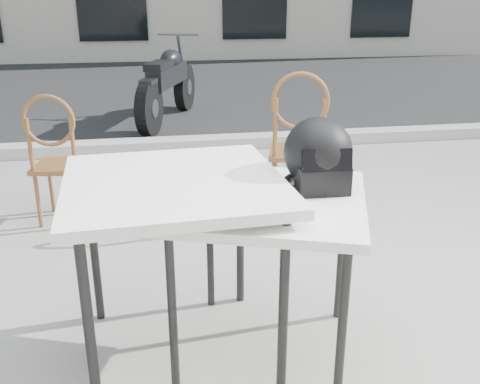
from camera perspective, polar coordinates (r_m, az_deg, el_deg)
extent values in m
plane|color=gray|center=(3.13, 10.64, -9.87)|extent=(80.00, 80.00, 0.00)
cube|color=black|center=(9.69, -3.82, 11.13)|extent=(30.00, 8.00, 0.00)
cube|color=#A9A79E|center=(5.80, 0.53, 5.45)|extent=(30.00, 0.25, 0.12)
cube|color=white|center=(2.24, 2.94, -0.93)|extent=(1.03, 1.03, 0.04)
cylinder|color=black|center=(2.19, -7.22, -12.86)|extent=(0.05, 0.05, 0.72)
cylinder|color=black|center=(2.12, 10.81, -14.44)|extent=(0.05, 0.05, 0.72)
cylinder|color=black|center=(2.75, -3.22, -5.43)|extent=(0.05, 0.05, 0.72)
cylinder|color=black|center=(2.69, 10.76, -6.41)|extent=(0.05, 0.05, 0.72)
cylinder|color=white|center=(2.10, -1.11, -1.66)|extent=(0.36, 0.36, 0.01)
torus|color=white|center=(2.09, -1.11, -1.50)|extent=(0.38, 0.38, 0.02)
cylinder|color=#D78A4E|center=(2.09, -1.12, -1.14)|extent=(0.25, 0.25, 0.01)
torus|color=#D78A4E|center=(2.09, -1.12, -1.01)|extent=(0.26, 0.26, 0.02)
cylinder|color=red|center=(2.09, -1.12, -0.99)|extent=(0.23, 0.23, 0.00)
cylinder|color=beige|center=(2.09, -1.12, -0.92)|extent=(0.22, 0.22, 0.00)
cylinder|color=red|center=(2.11, 0.46, -0.60)|extent=(0.05, 0.05, 0.00)
cylinder|color=red|center=(2.14, -1.28, -0.23)|extent=(0.05, 0.05, 0.00)
cylinder|color=red|center=(2.10, -2.79, -0.74)|extent=(0.05, 0.05, 0.00)
cylinder|color=red|center=(2.04, -1.97, -1.38)|extent=(0.05, 0.05, 0.00)
cylinder|color=red|center=(2.04, 0.01, -1.30)|extent=(0.05, 0.05, 0.00)
ellipsoid|color=#153A15|center=(2.13, -0.89, -0.29)|extent=(0.04, 0.03, 0.01)
ellipsoid|color=#153A15|center=(2.08, -2.59, -0.80)|extent=(0.04, 0.05, 0.01)
ellipsoid|color=#153A15|center=(2.07, 0.84, -0.95)|extent=(0.03, 0.04, 0.01)
ellipsoid|color=#153A15|center=(2.02, -1.53, -1.46)|extent=(0.05, 0.04, 0.01)
ellipsoid|color=#153A15|center=(2.13, 0.80, -0.29)|extent=(0.04, 0.03, 0.01)
ellipsoid|color=#153A15|center=(2.12, -3.37, -0.42)|extent=(0.04, 0.05, 0.01)
cylinder|color=#D3C781|center=(2.06, -0.74, -0.96)|extent=(0.01, 0.02, 0.02)
cylinder|color=#D3C781|center=(2.13, -2.59, -0.22)|extent=(0.02, 0.02, 0.02)
cylinder|color=#D3C781|center=(2.10, 0.37, -0.52)|extent=(0.02, 0.02, 0.02)
cylinder|color=#D3C781|center=(2.16, -1.88, 0.05)|extent=(0.02, 0.02, 0.02)
cylinder|color=#D3C781|center=(2.02, 0.26, -1.39)|extent=(0.02, 0.02, 0.02)
cylinder|color=#D3C781|center=(2.05, -3.21, -1.05)|extent=(0.02, 0.02, 0.02)
cylinder|color=#D3C781|center=(2.09, 1.30, -0.62)|extent=(0.02, 0.02, 0.02)
cylinder|color=#D3C781|center=(2.03, -1.84, -1.27)|extent=(0.02, 0.02, 0.02)
ellipsoid|color=black|center=(2.33, 8.32, 4.19)|extent=(0.31, 0.32, 0.31)
cube|color=black|center=(2.27, 8.84, 1.27)|extent=(0.22, 0.12, 0.12)
torus|color=black|center=(2.37, 8.15, 1.01)|extent=(0.31, 0.31, 0.03)
cube|color=black|center=(2.20, 9.27, 3.35)|extent=(0.21, 0.05, 0.10)
cube|color=brown|center=(3.95, 6.16, 4.21)|extent=(0.50, 0.50, 0.04)
cylinder|color=brown|center=(4.19, 8.26, 1.66)|extent=(0.04, 0.04, 0.45)
cylinder|color=brown|center=(4.18, 3.75, 1.80)|extent=(0.04, 0.04, 0.45)
cylinder|color=brown|center=(3.88, 8.49, 0.10)|extent=(0.04, 0.04, 0.45)
cylinder|color=brown|center=(3.87, 3.63, 0.25)|extent=(0.04, 0.04, 0.45)
cylinder|color=brown|center=(3.74, 8.85, 6.56)|extent=(0.04, 0.04, 0.43)
cylinder|color=brown|center=(3.73, 3.78, 6.73)|extent=(0.04, 0.04, 0.43)
torus|color=brown|center=(3.69, 6.44, 9.60)|extent=(0.40, 0.14, 0.40)
cube|color=white|center=(2.21, -7.04, 0.84)|extent=(0.94, 0.94, 0.04)
cylinder|color=black|center=(2.07, -15.74, -14.47)|extent=(0.04, 0.04, 0.80)
cylinder|color=black|center=(2.14, 4.65, -12.34)|extent=(0.04, 0.04, 0.80)
cylinder|color=black|center=(2.71, -15.33, -5.69)|extent=(0.04, 0.04, 0.80)
cylinder|color=black|center=(2.76, 0.03, -4.35)|extent=(0.04, 0.04, 0.80)
cube|color=brown|center=(4.01, -18.50, 2.65)|extent=(0.41, 0.41, 0.03)
cylinder|color=brown|center=(4.16, -15.73, 0.57)|extent=(0.03, 0.03, 0.40)
cylinder|color=brown|center=(4.25, -19.51, 0.54)|extent=(0.03, 0.03, 0.40)
cylinder|color=brown|center=(3.90, -16.72, -0.87)|extent=(0.03, 0.03, 0.40)
cylinder|color=brown|center=(3.99, -20.73, -0.88)|extent=(0.03, 0.03, 0.40)
cylinder|color=brown|center=(3.77, -17.37, 4.72)|extent=(0.03, 0.03, 0.38)
cylinder|color=brown|center=(3.86, -21.50, 4.58)|extent=(0.03, 0.03, 0.38)
torus|color=brown|center=(3.78, -19.77, 7.16)|extent=(0.35, 0.08, 0.35)
cylinder|color=black|center=(7.69, -5.93, 11.07)|extent=(0.34, 0.65, 0.65)
cylinder|color=slate|center=(7.69, -5.93, 11.07)|extent=(0.21, 0.25, 0.22)
cylinder|color=black|center=(6.28, -9.65, 8.79)|extent=(0.34, 0.65, 0.65)
cylinder|color=slate|center=(6.28, -9.65, 8.79)|extent=(0.21, 0.25, 0.22)
cube|color=black|center=(6.94, -7.72, 12.23)|extent=(0.57, 1.13, 0.24)
ellipsoid|color=black|center=(7.07, -7.39, 13.89)|extent=(0.38, 0.50, 0.24)
cube|color=black|center=(6.62, -8.63, 13.20)|extent=(0.38, 0.58, 0.09)
cylinder|color=slate|center=(7.57, -6.21, 13.53)|extent=(0.16, 0.34, 0.77)
cylinder|color=slate|center=(7.41, -6.61, 16.38)|extent=(0.54, 0.22, 0.03)
cube|color=black|center=(6.25, -9.75, 11.53)|extent=(0.22, 0.27, 0.05)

